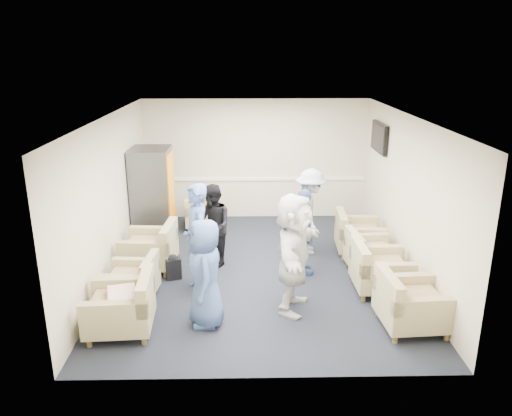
{
  "coord_description": "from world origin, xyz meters",
  "views": [
    {
      "loc": [
        -0.22,
        -8.03,
        3.75
      ],
      "look_at": [
        -0.05,
        0.2,
        1.1
      ],
      "focal_mm": 35.0,
      "sensor_mm": 36.0,
      "label": 1
    }
  ],
  "objects_px": {
    "armchair_left_mid": "(134,282)",
    "armchair_left_far": "(153,250)",
    "armchair_corner": "(203,214)",
    "person_front_left": "(205,273)",
    "armchair_right_midfar": "(369,255)",
    "armchair_right_far": "(356,236)",
    "person_back_right": "(311,212)",
    "armchair_right_near": "(408,305)",
    "person_mid_right": "(303,232)",
    "person_mid_left": "(197,239)",
    "person_back_left": "(213,226)",
    "vending_machine": "(153,195)",
    "armchair_left_near": "(124,308)",
    "armchair_right_midnear": "(377,271)",
    "person_front_right": "(294,253)"
  },
  "relations": [
    {
      "from": "armchair_left_far",
      "to": "armchair_right_midfar",
      "type": "bearing_deg",
      "value": 90.15
    },
    {
      "from": "armchair_left_far",
      "to": "person_mid_right",
      "type": "xyz_separation_m",
      "value": [
        2.63,
        -0.26,
        0.4
      ]
    },
    {
      "from": "armchair_left_mid",
      "to": "armchair_right_far",
      "type": "relative_size",
      "value": 0.9
    },
    {
      "from": "person_back_left",
      "to": "person_back_right",
      "type": "relative_size",
      "value": 0.91
    },
    {
      "from": "armchair_left_far",
      "to": "armchair_right_midnear",
      "type": "height_order",
      "value": "armchair_left_far"
    },
    {
      "from": "armchair_corner",
      "to": "person_front_left",
      "type": "relative_size",
      "value": 0.54
    },
    {
      "from": "vending_machine",
      "to": "person_mid_left",
      "type": "xyz_separation_m",
      "value": [
        1.09,
        -2.3,
        -0.06
      ]
    },
    {
      "from": "armchair_right_far",
      "to": "vending_machine",
      "type": "relative_size",
      "value": 0.48
    },
    {
      "from": "armchair_left_near",
      "to": "person_front_right",
      "type": "height_order",
      "value": "person_front_right"
    },
    {
      "from": "armchair_right_midnear",
      "to": "person_back_left",
      "type": "xyz_separation_m",
      "value": [
        -2.69,
        1.08,
        0.4
      ]
    },
    {
      "from": "armchair_left_mid",
      "to": "person_back_right",
      "type": "relative_size",
      "value": 0.5
    },
    {
      "from": "armchair_right_near",
      "to": "person_mid_left",
      "type": "relative_size",
      "value": 0.53
    },
    {
      "from": "armchair_left_near",
      "to": "person_mid_right",
      "type": "distance_m",
      "value": 3.24
    },
    {
      "from": "armchair_right_midfar",
      "to": "armchair_right_far",
      "type": "xyz_separation_m",
      "value": [
        -0.04,
        0.89,
        0.02
      ]
    },
    {
      "from": "person_back_right",
      "to": "person_mid_right",
      "type": "height_order",
      "value": "person_back_right"
    },
    {
      "from": "armchair_right_far",
      "to": "person_mid_left",
      "type": "bearing_deg",
      "value": 120.63
    },
    {
      "from": "armchair_left_mid",
      "to": "armchair_right_far",
      "type": "xyz_separation_m",
      "value": [
        3.83,
        1.8,
        0.04
      ]
    },
    {
      "from": "armchair_left_far",
      "to": "person_mid_right",
      "type": "distance_m",
      "value": 2.67
    },
    {
      "from": "person_back_left",
      "to": "armchair_corner",
      "type": "bearing_deg",
      "value": 161.73
    },
    {
      "from": "armchair_right_midfar",
      "to": "person_front_left",
      "type": "bearing_deg",
      "value": 115.39
    },
    {
      "from": "armchair_right_near",
      "to": "armchair_corner",
      "type": "relative_size",
      "value": 1.11
    },
    {
      "from": "armchair_left_near",
      "to": "person_front_right",
      "type": "bearing_deg",
      "value": 100.32
    },
    {
      "from": "vending_machine",
      "to": "armchair_right_far",
      "type": "bearing_deg",
      "value": -11.65
    },
    {
      "from": "armchair_right_far",
      "to": "person_back_right",
      "type": "relative_size",
      "value": 0.55
    },
    {
      "from": "armchair_left_near",
      "to": "armchair_left_mid",
      "type": "relative_size",
      "value": 1.14
    },
    {
      "from": "armchair_left_near",
      "to": "person_back_right",
      "type": "bearing_deg",
      "value": 130.43
    },
    {
      "from": "armchair_right_far",
      "to": "person_mid_left",
      "type": "relative_size",
      "value": 0.51
    },
    {
      "from": "person_front_right",
      "to": "armchair_right_far",
      "type": "bearing_deg",
      "value": -17.13
    },
    {
      "from": "armchair_right_near",
      "to": "vending_machine",
      "type": "bearing_deg",
      "value": 45.47
    },
    {
      "from": "person_front_left",
      "to": "armchair_left_mid",
      "type": "bearing_deg",
      "value": -129.04
    },
    {
      "from": "vending_machine",
      "to": "person_back_left",
      "type": "height_order",
      "value": "vending_machine"
    },
    {
      "from": "armchair_left_mid",
      "to": "armchair_left_far",
      "type": "xyz_separation_m",
      "value": [
        0.08,
        1.16,
        0.05
      ]
    },
    {
      "from": "armchair_right_far",
      "to": "armchair_corner",
      "type": "height_order",
      "value": "armchair_right_far"
    },
    {
      "from": "armchair_corner",
      "to": "person_back_left",
      "type": "height_order",
      "value": "person_back_left"
    },
    {
      "from": "armchair_right_midfar",
      "to": "person_front_left",
      "type": "xyz_separation_m",
      "value": [
        -2.7,
        -1.64,
        0.46
      ]
    },
    {
      "from": "armchair_right_near",
      "to": "armchair_right_midfar",
      "type": "distance_m",
      "value": 1.82
    },
    {
      "from": "armchair_left_near",
      "to": "person_front_left",
      "type": "height_order",
      "value": "person_front_left"
    },
    {
      "from": "armchair_right_near",
      "to": "armchair_left_far",
      "type": "bearing_deg",
      "value": 58.09
    },
    {
      "from": "armchair_right_near",
      "to": "armchair_right_midfar",
      "type": "xyz_separation_m",
      "value": [
        -0.12,
        1.82,
        -0.03
      ]
    },
    {
      "from": "person_back_right",
      "to": "armchair_right_near",
      "type": "bearing_deg",
      "value": -156.03
    },
    {
      "from": "armchair_right_midfar",
      "to": "armchair_right_midnear",
      "type": "bearing_deg",
      "value": 171.56
    },
    {
      "from": "armchair_left_mid",
      "to": "armchair_right_midfar",
      "type": "relative_size",
      "value": 0.92
    },
    {
      "from": "person_mid_left",
      "to": "armchair_left_near",
      "type": "bearing_deg",
      "value": -55.5
    },
    {
      "from": "armchair_right_far",
      "to": "person_mid_right",
      "type": "height_order",
      "value": "person_mid_right"
    },
    {
      "from": "armchair_right_near",
      "to": "person_mid_right",
      "type": "bearing_deg",
      "value": 31.11
    },
    {
      "from": "armchair_right_near",
      "to": "person_back_left",
      "type": "xyz_separation_m",
      "value": [
        -2.83,
        2.21,
        0.39
      ]
    },
    {
      "from": "armchair_right_far",
      "to": "person_back_right",
      "type": "bearing_deg",
      "value": 89.42
    },
    {
      "from": "armchair_left_near",
      "to": "person_back_left",
      "type": "bearing_deg",
      "value": 150.41
    },
    {
      "from": "armchair_left_far",
      "to": "armchair_right_midfar",
      "type": "distance_m",
      "value": 3.8
    },
    {
      "from": "armchair_left_far",
      "to": "person_front_left",
      "type": "bearing_deg",
      "value": 33.95
    }
  ]
}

